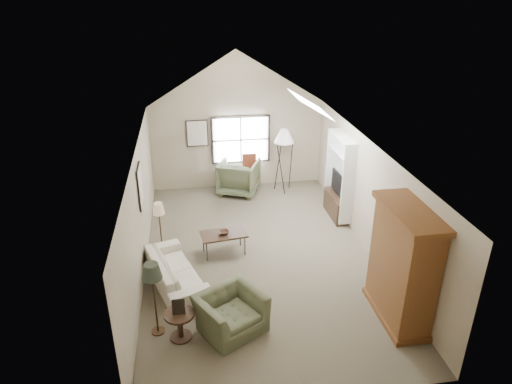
{
  "coord_description": "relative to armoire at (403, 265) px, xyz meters",
  "views": [
    {
      "loc": [
        -1.4,
        -8.66,
        5.63
      ],
      "look_at": [
        0.0,
        0.4,
        1.4
      ],
      "focal_mm": 32.0,
      "sensor_mm": 36.0,
      "label": 1
    }
  ],
  "objects": [
    {
      "name": "tan_lamp",
      "position": [
        -4.33,
        2.82,
        -0.45
      ],
      "size": [
        0.33,
        0.33,
        1.3
      ],
      "primitive_type": null,
      "rotation": [
        0.0,
        0.0,
        0.32
      ],
      "color": "tan",
      "rests_on": "ground"
    },
    {
      "name": "sofa",
      "position": [
        -4.03,
        1.62,
        -0.8
      ],
      "size": [
        1.43,
        2.23,
        0.61
      ],
      "primitive_type": "imported",
      "rotation": [
        0.0,
        0.0,
        1.89
      ],
      "color": "beige",
      "rests_on": "ground"
    },
    {
      "name": "armoire",
      "position": [
        0.0,
        0.0,
        0.0
      ],
      "size": [
        0.6,
        1.5,
        2.2
      ],
      "primitive_type": "cube",
      "color": "brown",
      "rests_on": "ground"
    },
    {
      "name": "armchair_far",
      "position": [
        -2.21,
        5.86,
        -0.61
      ],
      "size": [
        1.39,
        1.41,
        0.99
      ],
      "primitive_type": "imported",
      "rotation": [
        0.0,
        0.0,
        2.74
      ],
      "color": "#565F42",
      "rests_on": "ground"
    },
    {
      "name": "media_console",
      "position": [
        0.14,
        4.0,
        -0.8
      ],
      "size": [
        0.34,
        1.18,
        0.6
      ],
      "primitive_type": "cube",
      "color": "#382316",
      "rests_on": "ground"
    },
    {
      "name": "room_shell",
      "position": [
        -2.18,
        2.4,
        2.11
      ],
      "size": [
        5.01,
        8.01,
        4.0
      ],
      "color": "brown",
      "rests_on": "ground"
    },
    {
      "name": "tripod_lamp",
      "position": [
        -0.92,
        5.78,
        -0.14
      ],
      "size": [
        0.72,
        0.72,
        1.92
      ],
      "primitive_type": null,
      "rotation": [
        0.0,
        0.0,
        -0.37
      ],
      "color": "silver",
      "rests_on": "ground"
    },
    {
      "name": "side_chair",
      "position": [
        -1.85,
        6.04,
        -0.58
      ],
      "size": [
        0.42,
        0.42,
        1.05
      ],
      "primitive_type": "cube",
      "rotation": [
        0.0,
        0.0,
        -0.03
      ],
      "color": "maroon",
      "rests_on": "ground"
    },
    {
      "name": "tv_panel",
      "position": [
        0.14,
        4.0,
        -0.18
      ],
      "size": [
        0.05,
        0.9,
        0.55
      ],
      "primitive_type": "cube",
      "color": "black",
      "rests_on": "media_console"
    },
    {
      "name": "skylight",
      "position": [
        -0.88,
        3.3,
        2.12
      ],
      "size": [
        0.8,
        1.2,
        0.52
      ],
      "primitive_type": null,
      "color": "white",
      "rests_on": "room_shell"
    },
    {
      "name": "coffee_table",
      "position": [
        -2.94,
        2.62,
        -0.84
      ],
      "size": [
        1.07,
        0.69,
        0.51
      ],
      "primitive_type": "cube",
      "rotation": [
        0.0,
        0.0,
        0.14
      ],
      "color": "#392117",
      "rests_on": "ground"
    },
    {
      "name": "armchair_near",
      "position": [
        -3.05,
        0.11,
        -0.75
      ],
      "size": [
        1.42,
        1.37,
        0.71
      ],
      "primitive_type": "imported",
      "rotation": [
        0.0,
        0.0,
        0.52
      ],
      "color": "#53593E",
      "rests_on": "ground"
    },
    {
      "name": "tv_alcove",
      "position": [
        0.16,
        4.0,
        0.05
      ],
      "size": [
        0.32,
        1.3,
        2.1
      ],
      "primitive_type": "cube",
      "color": "white",
      "rests_on": "ground"
    },
    {
      "name": "bowl",
      "position": [
        -2.94,
        2.62,
        -0.56
      ],
      "size": [
        0.27,
        0.27,
        0.06
      ],
      "primitive_type": "imported",
      "rotation": [
        0.0,
        0.0,
        0.14
      ],
      "color": "#361D16",
      "rests_on": "coffee_table"
    },
    {
      "name": "window",
      "position": [
        -2.08,
        6.36,
        0.35
      ],
      "size": [
        1.72,
        0.08,
        1.42
      ],
      "primitive_type": "cube",
      "color": "black",
      "rests_on": "room_shell"
    },
    {
      "name": "dark_lamp",
      "position": [
        -4.33,
        0.22,
        -0.37
      ],
      "size": [
        0.44,
        0.44,
        1.45
      ],
      "primitive_type": null,
      "rotation": [
        0.0,
        0.0,
        0.32
      ],
      "color": "#24291D",
      "rests_on": "ground"
    },
    {
      "name": "side_table",
      "position": [
        -3.93,
        0.02,
        -0.84
      ],
      "size": [
        0.66,
        0.66,
        0.52
      ],
      "primitive_type": "cylinder",
      "rotation": [
        0.0,
        0.0,
        0.32
      ],
      "color": "#382717",
      "rests_on": "ground"
    },
    {
      "name": "wall_art",
      "position": [
        -4.06,
        4.34,
        0.63
      ],
      "size": [
        1.97,
        3.71,
        0.88
      ],
      "color": "black",
      "rests_on": "room_shell"
    }
  ]
}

